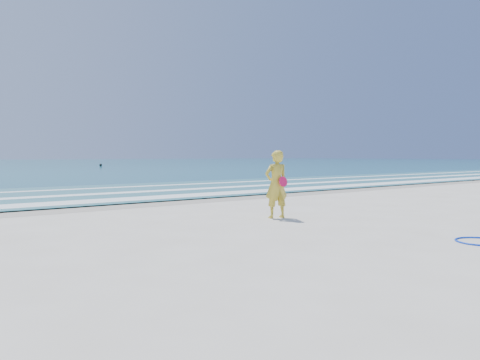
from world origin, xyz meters
TOP-DOWN VIEW (x-y plane):
  - ground at (0.00, 0.00)m, footprint 400.00×400.00m
  - wet_sand at (0.00, 9.00)m, footprint 400.00×2.40m
  - shallow at (0.00, 14.00)m, footprint 400.00×10.00m
  - foam_near at (0.00, 10.30)m, footprint 400.00×1.40m
  - foam_mid at (0.00, 13.20)m, footprint 400.00×0.90m
  - foam_far at (0.00, 16.50)m, footprint 400.00×0.60m
  - buoy at (18.92, 61.61)m, footprint 0.40×0.40m
  - woman at (0.98, 3.43)m, footprint 0.72×0.56m

SIDE VIEW (x-z plane):
  - ground at x=0.00m, z-range 0.00..0.00m
  - wet_sand at x=0.00m, z-range 0.00..0.00m
  - shallow at x=0.00m, z-range 0.04..0.05m
  - foam_near at x=0.00m, z-range 0.05..0.06m
  - foam_mid at x=0.00m, z-range 0.05..0.06m
  - foam_far at x=0.00m, z-range 0.05..0.06m
  - buoy at x=18.92m, z-range 0.04..0.44m
  - woman at x=0.98m, z-range 0.00..1.77m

